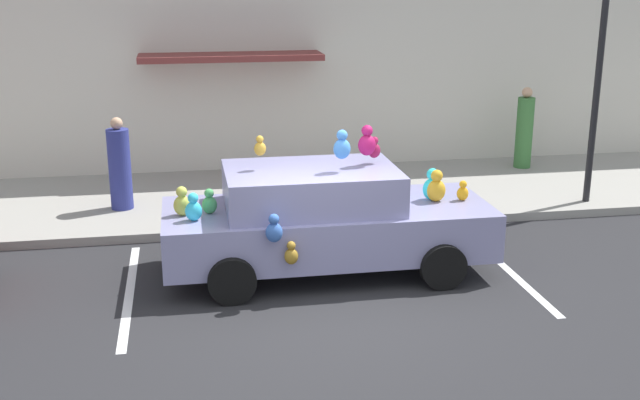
# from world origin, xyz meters

# --- Properties ---
(ground_plane) EXTENTS (60.00, 60.00, 0.00)m
(ground_plane) POSITION_xyz_m (0.00, 0.00, 0.00)
(ground_plane) COLOR #262628
(sidewalk) EXTENTS (24.00, 4.00, 0.15)m
(sidewalk) POSITION_xyz_m (0.00, 5.00, 0.07)
(sidewalk) COLOR gray
(sidewalk) RESTS_ON ground
(storefront_building) EXTENTS (24.00, 1.25, 6.40)m
(storefront_building) POSITION_xyz_m (-0.01, 7.14, 3.19)
(storefront_building) COLOR beige
(storefront_building) RESTS_ON ground
(parking_stripe_front) EXTENTS (0.12, 3.60, 0.01)m
(parking_stripe_front) POSITION_xyz_m (2.78, 1.00, 0.00)
(parking_stripe_front) COLOR silver
(parking_stripe_front) RESTS_ON ground
(parking_stripe_rear) EXTENTS (0.12, 3.60, 0.01)m
(parking_stripe_rear) POSITION_xyz_m (-2.62, 1.00, 0.00)
(parking_stripe_rear) COLOR silver
(parking_stripe_rear) RESTS_ON ground
(plush_covered_car) EXTENTS (4.63, 2.10, 2.13)m
(plush_covered_car) POSITION_xyz_m (0.11, 1.31, 0.80)
(plush_covered_car) COLOR #8483AF
(plush_covered_car) RESTS_ON ground
(teddy_bear_on_sidewalk) EXTENTS (0.31, 0.26, 0.59)m
(teddy_bear_on_sidewalk) POSITION_xyz_m (0.06, 3.73, 0.42)
(teddy_bear_on_sidewalk) COLOR #9E723D
(teddy_bear_on_sidewalk) RESTS_ON sidewalk
(street_lamp_post) EXTENTS (0.28, 0.28, 4.21)m
(street_lamp_post) POSITION_xyz_m (5.39, 3.50, 2.70)
(street_lamp_post) COLOR black
(street_lamp_post) RESTS_ON sidewalk
(pedestrian_near_shopfront) EXTENTS (0.39, 0.39, 1.63)m
(pedestrian_near_shopfront) POSITION_xyz_m (-2.91, 4.52, 0.89)
(pedestrian_near_shopfront) COLOR navy
(pedestrian_near_shopfront) RESTS_ON sidewalk
(pedestrian_walking_past) EXTENTS (0.35, 0.35, 1.71)m
(pedestrian_walking_past) POSITION_xyz_m (5.30, 6.10, 0.94)
(pedestrian_walking_past) COLOR #3A7238
(pedestrian_walking_past) RESTS_ON sidewalk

